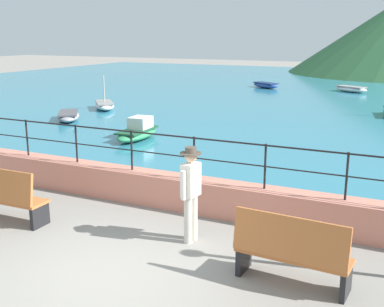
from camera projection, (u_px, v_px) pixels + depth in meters
ground_plane at (105, 275)px, 7.54m from camera, size 120.00×120.00×0.00m
promenade_wall at (194, 194)px, 10.25m from camera, size 20.00×0.56×0.70m
railing at (194, 150)px, 10.02m from camera, size 18.44×0.04×0.90m
lake_water at (352, 94)px, 30.09m from camera, size 64.00×44.32×0.06m
bench_main at (4, 195)px, 9.55m from camera, size 1.71×0.59×1.13m
bench_far at (291, 251)px, 7.10m from camera, size 1.73×0.66×1.13m
person_walking at (191, 190)px, 8.56m from camera, size 0.38×0.57×1.75m
boat_0 at (266, 85)px, 32.97m from camera, size 2.42×1.99×0.36m
boat_1 at (138, 132)px, 16.93m from camera, size 1.04×2.35×0.76m
boat_3 at (68, 116)px, 20.62m from camera, size 2.09×2.38×0.36m
boat_4 at (104, 105)px, 23.69m from camera, size 2.19×2.32×1.66m
boat_5 at (351, 89)px, 30.64m from camera, size 2.45×1.91×0.36m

